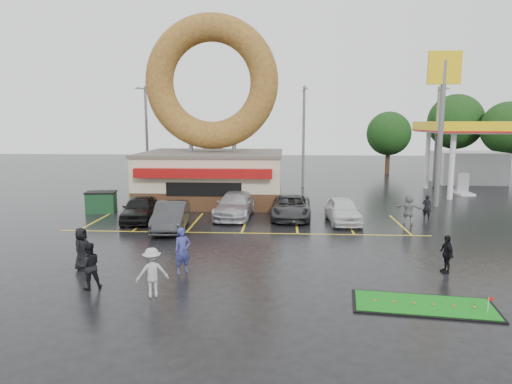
# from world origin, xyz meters

# --- Properties ---
(ground) EXTENTS (120.00, 120.00, 0.00)m
(ground) POSITION_xyz_m (0.00, 0.00, 0.00)
(ground) COLOR black
(ground) RESTS_ON ground
(donut_shop) EXTENTS (10.20, 8.70, 13.50)m
(donut_shop) POSITION_xyz_m (-3.00, 12.97, 4.46)
(donut_shop) COLOR #472B19
(donut_shop) RESTS_ON ground
(gas_station) EXTENTS (12.30, 13.65, 5.90)m
(gas_station) POSITION_xyz_m (20.00, 20.94, 3.70)
(gas_station) COLOR silver
(gas_station) RESTS_ON ground
(shell_sign) EXTENTS (2.20, 0.36, 10.60)m
(shell_sign) POSITION_xyz_m (13.00, 12.00, 7.38)
(shell_sign) COLOR slate
(shell_sign) RESTS_ON ground
(streetlight_left) EXTENTS (0.40, 2.21, 9.00)m
(streetlight_left) POSITION_xyz_m (-10.00, 19.92, 4.78)
(streetlight_left) COLOR slate
(streetlight_left) RESTS_ON ground
(streetlight_mid) EXTENTS (0.40, 2.21, 9.00)m
(streetlight_mid) POSITION_xyz_m (4.00, 20.92, 4.78)
(streetlight_mid) COLOR slate
(streetlight_mid) RESTS_ON ground
(streetlight_right) EXTENTS (0.40, 2.21, 9.00)m
(streetlight_right) POSITION_xyz_m (16.00, 21.92, 4.78)
(streetlight_right) COLOR slate
(streetlight_right) RESTS_ON ground
(tree_far_a) EXTENTS (5.60, 5.60, 8.00)m
(tree_far_a) POSITION_xyz_m (26.00, 30.00, 5.18)
(tree_far_a) COLOR #332114
(tree_far_a) RESTS_ON ground
(tree_far_c) EXTENTS (6.30, 6.30, 9.00)m
(tree_far_c) POSITION_xyz_m (22.00, 34.00, 5.84)
(tree_far_c) COLOR #332114
(tree_far_c) RESTS_ON ground
(tree_far_d) EXTENTS (4.90, 4.90, 7.00)m
(tree_far_d) POSITION_xyz_m (14.00, 32.00, 4.53)
(tree_far_d) COLOR #332114
(tree_far_d) RESTS_ON ground
(car_black) EXTENTS (2.35, 4.68, 1.53)m
(car_black) POSITION_xyz_m (-6.36, 6.03, 0.76)
(car_black) COLOR black
(car_black) RESTS_ON ground
(car_dgrey) EXTENTS (2.07, 4.82, 1.54)m
(car_dgrey) POSITION_xyz_m (-3.94, 3.91, 0.77)
(car_dgrey) COLOR #2B2B2D
(car_dgrey) RESTS_ON ground
(car_silver) EXTENTS (2.48, 5.38, 1.52)m
(car_silver) POSITION_xyz_m (-0.78, 7.56, 0.76)
(car_silver) COLOR #A7A8AC
(car_silver) RESTS_ON ground
(car_grey) EXTENTS (2.51, 5.13, 1.40)m
(car_grey) POSITION_xyz_m (2.72, 7.32, 0.70)
(car_grey) COLOR #2E2E30
(car_grey) RESTS_ON ground
(car_white) EXTENTS (2.01, 4.47, 1.49)m
(car_white) POSITION_xyz_m (5.74, 6.29, 0.75)
(car_white) COLOR silver
(car_white) RESTS_ON ground
(person_blue) EXTENTS (0.80, 0.74, 1.83)m
(person_blue) POSITION_xyz_m (-1.72, -3.18, 0.91)
(person_blue) COLOR navy
(person_blue) RESTS_ON ground
(person_blackjkt) EXTENTS (1.04, 0.99, 1.69)m
(person_blackjkt) POSITION_xyz_m (-4.68, -5.09, 0.85)
(person_blackjkt) COLOR black
(person_blackjkt) RESTS_ON ground
(person_hoodie) EXTENTS (1.26, 1.01, 1.71)m
(person_hoodie) POSITION_xyz_m (-2.22, -5.66, 0.85)
(person_hoodie) COLOR #9D9C9F
(person_hoodie) RESTS_ON ground
(person_bystander) EXTENTS (0.61, 0.88, 1.73)m
(person_bystander) POSITION_xyz_m (-5.88, -3.00, 0.87)
(person_bystander) COLOR black
(person_bystander) RESTS_ON ground
(person_cameraman) EXTENTS (0.51, 0.94, 1.52)m
(person_cameraman) POSITION_xyz_m (8.68, -2.49, 0.76)
(person_cameraman) COLOR black
(person_cameraman) RESTS_ON ground
(person_walker_near) EXTENTS (1.75, 1.09, 1.80)m
(person_walker_near) POSITION_xyz_m (9.48, 6.08, 0.90)
(person_walker_near) COLOR gray
(person_walker_near) RESTS_ON ground
(person_walker_far) EXTENTS (0.66, 0.61, 1.52)m
(person_walker_far) POSITION_xyz_m (10.96, 7.49, 0.76)
(person_walker_far) COLOR black
(person_walker_far) RESTS_ON ground
(dumpster) EXTENTS (1.97, 1.47, 1.30)m
(dumpster) POSITION_xyz_m (-9.71, 8.45, 0.65)
(dumpster) COLOR #184022
(dumpster) RESTS_ON ground
(putting_green) EXTENTS (4.73, 2.51, 0.56)m
(putting_green) POSITION_xyz_m (6.80, -5.97, 0.04)
(putting_green) COLOR black
(putting_green) RESTS_ON ground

